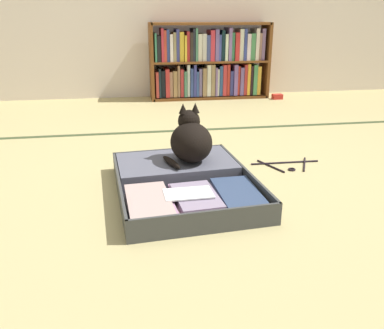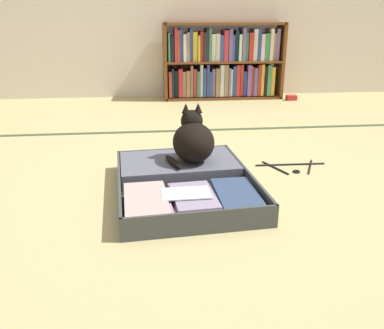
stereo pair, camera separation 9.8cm
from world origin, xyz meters
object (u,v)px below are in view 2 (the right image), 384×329
Objects in this scene: bookshelf at (223,63)px; black_cat at (193,140)px; clothes_hanger at (292,167)px; small_red_pouch at (291,98)px; open_suitcase at (183,182)px.

bookshelf reaches higher than black_cat.
black_cat is 0.73× the size of clothes_hanger.
bookshelf is 2.99× the size of clothes_hanger.
clothes_hanger is at bearing 9.51° from black_cat.
black_cat is 2.91× the size of small_red_pouch.
bookshelf is at bearing 164.51° from small_red_pouch.
black_cat is (-0.53, -2.13, -0.14)m from bookshelf.
bookshelf is 2.06m from clothes_hanger.
clothes_hanger is (0.64, 0.24, -0.04)m from open_suitcase.
open_suitcase reaches higher than clothes_hanger.
small_red_pouch reaches higher than clothes_hanger.
bookshelf is 0.77m from small_red_pouch.
open_suitcase is 2.10× the size of clothes_hanger.
small_red_pouch is at bearing -15.49° from bookshelf.
bookshelf reaches higher than small_red_pouch.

